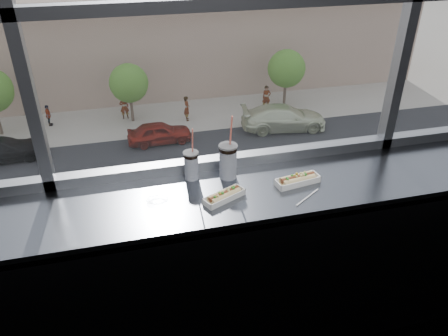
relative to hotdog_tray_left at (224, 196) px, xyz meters
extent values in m
plane|color=black|center=(0.12, 0.34, -0.57)|extent=(6.00, 0.00, 6.00)
cube|color=slate|center=(0.12, 0.06, -0.05)|extent=(6.00, 0.55, 0.06)
cube|color=slate|center=(0.12, -0.19, -0.57)|extent=(6.00, 0.04, 1.04)
cube|color=white|center=(0.00, 0.00, -0.02)|extent=(0.24, 0.17, 0.01)
cube|color=white|center=(0.00, 0.00, 0.00)|extent=(0.24, 0.17, 0.03)
cylinder|color=#D2B67A|center=(0.00, 0.00, 0.00)|extent=(0.18, 0.11, 0.04)
cylinder|color=brown|center=(0.00, 0.00, 0.01)|extent=(0.18, 0.10, 0.03)
cube|color=white|center=(0.42, 0.05, -0.02)|extent=(0.26, 0.12, 0.01)
cube|color=white|center=(0.42, 0.05, 0.00)|extent=(0.26, 0.12, 0.03)
cylinder|color=#D2B67A|center=(0.42, 0.05, 0.00)|extent=(0.20, 0.07, 0.04)
cylinder|color=brown|center=(0.42, 0.05, 0.02)|extent=(0.20, 0.06, 0.03)
cylinder|color=white|center=(-0.12, 0.25, 0.06)|extent=(0.08, 0.08, 0.16)
cylinder|color=black|center=(-0.12, 0.25, 0.12)|extent=(0.08, 0.08, 0.02)
cylinder|color=silver|center=(-0.12, 0.25, 0.14)|extent=(0.08, 0.08, 0.01)
cylinder|color=#F16752|center=(-0.11, 0.24, 0.21)|extent=(0.01, 0.04, 0.16)
cylinder|color=white|center=(0.07, 0.21, 0.07)|extent=(0.09, 0.09, 0.19)
cylinder|color=black|center=(0.07, 0.21, 0.16)|extent=(0.10, 0.10, 0.02)
cylinder|color=silver|center=(0.07, 0.21, 0.17)|extent=(0.10, 0.10, 0.01)
cylinder|color=#F16752|center=(0.09, 0.20, 0.26)|extent=(0.01, 0.05, 0.20)
cylinder|color=white|center=(0.42, -0.09, -0.02)|extent=(0.17, 0.12, 0.01)
ellipsoid|color=silver|center=(-0.33, 0.06, -0.01)|extent=(0.11, 0.08, 0.03)
plane|color=gray|center=(0.12, 43.84, -12.12)|extent=(120.00, 120.00, 0.00)
cube|color=black|center=(0.12, 20.34, -12.09)|extent=(80.00, 10.00, 0.06)
cube|color=gray|center=(0.12, 28.34, -12.10)|extent=(80.00, 6.00, 0.04)
cube|color=gray|center=(0.12, 38.34, -8.12)|extent=(50.00, 14.00, 8.00)
imported|color=black|center=(-7.91, 24.34, -11.11)|extent=(2.94, 5.90, 1.90)
imported|color=maroon|center=(1.72, 24.34, -11.11)|extent=(2.53, 5.76, 1.90)
imported|color=beige|center=(10.42, 24.34, -10.92)|extent=(3.73, 7.18, 2.29)
imported|color=#5A76B5|center=(15.80, 16.34, -10.96)|extent=(3.04, 6.71, 2.20)
imported|color=#770007|center=(-0.62, 16.34, -10.91)|extent=(2.96, 6.93, 2.30)
imported|color=#B4BAA7|center=(7.72, 16.34, -11.08)|extent=(3.03, 6.14, 1.98)
imported|color=#66605B|center=(4.12, 27.52, -10.98)|extent=(0.74, 0.98, 2.21)
imported|color=#66605B|center=(-5.61, 28.97, -11.15)|extent=(0.62, 0.83, 1.87)
imported|color=#66605B|center=(-0.30, 28.92, -11.01)|extent=(0.95, 0.72, 2.15)
imported|color=#66605B|center=(10.45, 28.16, -10.98)|extent=(0.98, 0.74, 2.21)
cylinder|color=#47382B|center=(0.22, 28.34, -11.09)|extent=(0.21, 0.21, 2.07)
sphere|color=#488225|center=(0.22, 28.34, -9.20)|extent=(2.75, 2.75, 2.75)
cylinder|color=#47382B|center=(12.00, 28.34, -11.04)|extent=(0.22, 0.22, 2.16)
sphere|color=#488225|center=(12.00, 28.34, -9.07)|extent=(2.87, 2.87, 2.87)
camera|label=1|loc=(-0.45, -1.80, 1.26)|focal=35.00mm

